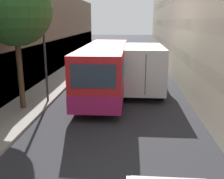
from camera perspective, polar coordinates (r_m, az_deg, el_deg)
ground_plane at (r=15.89m, az=0.91°, el=-2.26°), size 150.00×150.00×0.00m
sidewalk_left at (r=16.86m, az=-15.81°, el=-1.58°), size 2.35×60.00×0.14m
building_right_apartment at (r=15.83m, az=21.59°, el=13.76°), size 2.40×60.00×9.35m
bus at (r=16.78m, az=-1.54°, el=4.50°), size 2.55×10.34×3.14m
box_truck at (r=17.90m, az=6.78°, el=5.00°), size 2.44×7.10×3.08m
panel_van at (r=29.17m, az=-1.55°, el=7.79°), size 1.99×4.80×1.98m
street_lamp at (r=15.05m, az=-14.89°, el=14.96°), size 0.36×0.80×6.75m
street_tree_left at (r=14.16m, az=-20.49°, el=16.20°), size 3.71×3.71×6.96m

